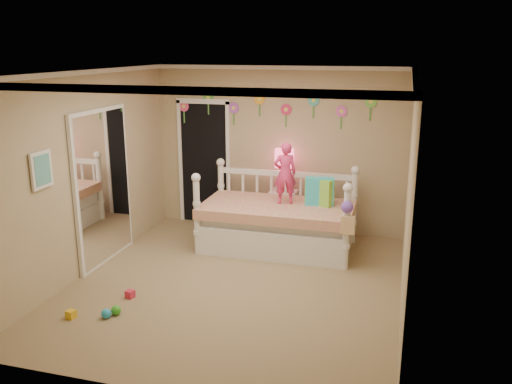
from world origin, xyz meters
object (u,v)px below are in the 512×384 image
(daybed, at_px, (278,209))
(child, at_px, (285,173))
(table_lamp, at_px, (284,163))
(nightstand, at_px, (284,212))

(daybed, distance_m, child, 0.53)
(daybed, distance_m, table_lamp, 0.87)
(daybed, relative_size, table_lamp, 3.35)
(daybed, relative_size, nightstand, 3.23)
(nightstand, bearing_deg, child, -73.31)
(nightstand, bearing_deg, daybed, -81.73)
(child, relative_size, table_lamp, 1.36)
(table_lamp, bearing_deg, nightstand, 180.00)
(child, distance_m, table_lamp, 0.65)
(daybed, bearing_deg, nightstand, 95.05)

